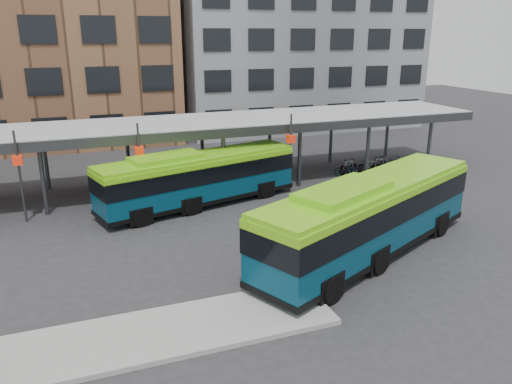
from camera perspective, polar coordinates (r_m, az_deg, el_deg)
ground at (r=20.61m, az=-0.31°, el=-9.37°), size 120.00×120.00×0.00m
boarding_island at (r=17.00m, az=-14.90°, el=-16.11°), size 14.00×3.00×0.18m
canopy at (r=31.21m, az=-8.72°, el=7.43°), size 40.00×6.53×4.80m
building_brick at (r=49.36m, az=-26.20°, el=17.93°), size 26.00×14.00×22.00m
building_grey at (r=54.04m, az=4.02°, el=18.38°), size 24.00×14.00×20.00m
bus_front at (r=22.13m, az=12.89°, el=-2.56°), size 13.03×8.08×3.61m
bus_rear at (r=28.15m, az=-6.62°, el=1.70°), size 11.83×5.42×3.20m
bike_rack at (r=36.02m, az=12.56°, el=3.00°), size 5.85×1.49×1.06m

